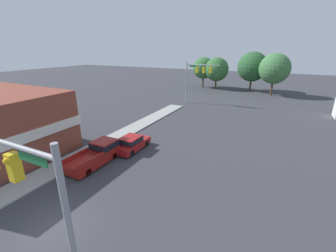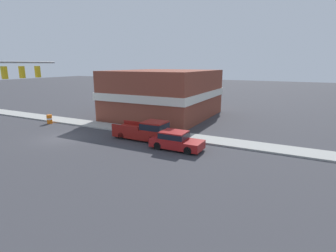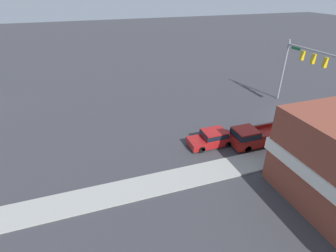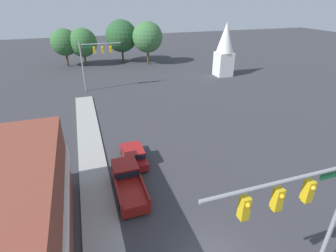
% 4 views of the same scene
% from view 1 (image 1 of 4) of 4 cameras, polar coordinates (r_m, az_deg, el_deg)
% --- Properties ---
extents(ground_plane, '(200.00, 200.00, 0.00)m').
position_cam_1_polar(ground_plane, '(16.02, -27.39, -22.13)').
color(ground_plane, '#38383D').
extents(near_signal_assembly, '(7.58, 0.49, 7.50)m').
position_cam_1_polar(near_signal_assembly, '(9.91, -34.19, -11.46)').
color(near_signal_assembly, gray).
rests_on(near_signal_assembly, ground).
extents(far_signal_assembly, '(6.20, 0.49, 7.66)m').
position_cam_1_polar(far_signal_assembly, '(42.03, 7.32, 13.04)').
color(far_signal_assembly, gray).
rests_on(far_signal_assembly, ground).
extents(car_lead, '(1.84, 4.30, 1.49)m').
position_cam_1_polar(car_lead, '(23.45, -9.19, -4.27)').
color(car_lead, black).
rests_on(car_lead, ground).
extents(pickup_truck_parked, '(2.01, 5.28, 1.81)m').
position_cam_1_polar(pickup_truck_parked, '(21.63, -17.47, -6.71)').
color(pickup_truck_parked, black).
rests_on(pickup_truck_parked, ground).
extents(backdrop_tree_left_far, '(5.52, 5.52, 7.77)m').
position_cam_1_polar(backdrop_tree_left_far, '(61.26, 9.04, 14.33)').
color(backdrop_tree_left_far, '#4C3823').
rests_on(backdrop_tree_left_far, ground).
extents(backdrop_tree_left_mid, '(5.91, 5.91, 7.83)m').
position_cam_1_polar(backdrop_tree_left_mid, '(59.55, 12.25, 13.87)').
color(backdrop_tree_left_mid, '#4C3823').
rests_on(backdrop_tree_left_mid, ground).
extents(backdrop_tree_center, '(6.94, 6.94, 9.23)m').
position_cam_1_polar(backdrop_tree_center, '(58.77, 20.66, 13.90)').
color(backdrop_tree_center, '#4C3823').
rests_on(backdrop_tree_center, ground).
extents(backdrop_tree_right_mid, '(6.44, 6.44, 9.01)m').
position_cam_1_polar(backdrop_tree_right_mid, '(54.56, 25.44, 13.00)').
color(backdrop_tree_right_mid, '#4C3823').
rests_on(backdrop_tree_right_mid, ground).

